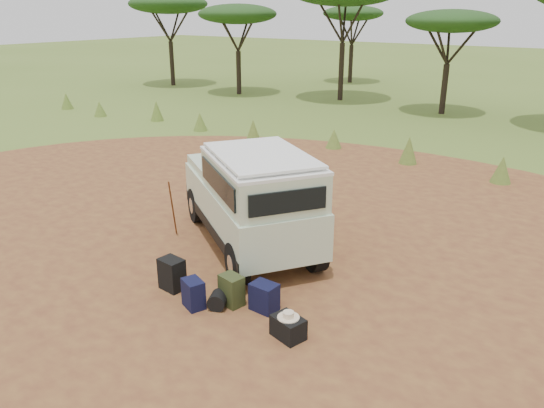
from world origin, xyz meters
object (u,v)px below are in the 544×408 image
Objects in this scene: safari_vehicle at (251,199)px; backpack_navy at (193,294)px; walking_staff at (173,209)px; hard_case at (288,328)px; backpack_black at (172,274)px; backpack_olive at (232,290)px; duffel_navy at (264,297)px.

safari_vehicle reaches higher than backpack_navy.
walking_staff is at bearing -124.31° from safari_vehicle.
walking_staff is 2.86× the size of hard_case.
safari_vehicle reaches higher than hard_case.
backpack_black is 1.08× the size of backpack_olive.
backpack_black reaches higher than backpack_navy.
hard_case is (2.51, -2.39, -0.89)m from safari_vehicle.
walking_staff is at bearing 172.94° from hard_case.
walking_staff is 2.37m from backpack_black.
safari_vehicle is 3.58m from hard_case.
walking_staff is 2.59× the size of backpack_olive.
backpack_black is 1.19× the size of hard_case.
walking_staff is 2.91× the size of duffel_navy.
walking_staff is 3.68m from duffel_navy.
backpack_olive is 1.12× the size of duffel_navy.
backpack_navy is (2.38, -1.92, -0.43)m from walking_staff.
backpack_olive is (1.22, 0.20, -0.02)m from backpack_black.
hard_case is at bearing -9.23° from safari_vehicle.
walking_staff reaches higher than backpack_olive.
backpack_olive reaches higher than duffel_navy.
backpack_black is at bearing -159.09° from backpack_olive.
backpack_navy is at bearing -71.75° from walking_staff.
safari_vehicle reaches higher than duffel_navy.
safari_vehicle is 9.12× the size of backpack_navy.
safari_vehicle is 7.87× the size of backpack_black.
duffel_navy is at bearing 17.96° from backpack_black.
hard_case is at bearing 27.75° from backpack_navy.
safari_vehicle reaches higher than backpack_black.
safari_vehicle is at bearing 127.25° from backpack_navy.
backpack_black is 1.24m from backpack_olive.
backpack_black is (1.63, -1.68, -0.39)m from walking_staff.
walking_staff is at bearing 140.16° from backpack_black.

